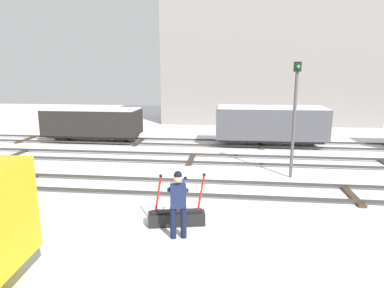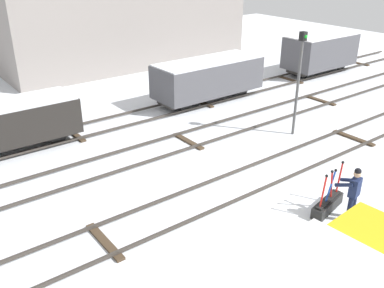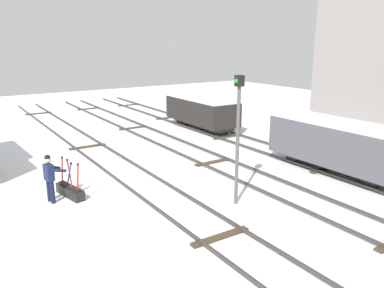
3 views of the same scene
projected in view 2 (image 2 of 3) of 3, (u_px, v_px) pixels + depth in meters
name	position (u px, v px, depth m)	size (l,w,h in m)	color
ground_plane	(256.00, 180.00, 14.99)	(60.00, 60.00, 0.00)	silver
track_main_line	(256.00, 177.00, 14.94)	(44.00, 1.94, 0.18)	#38332D
track_siding_near	(188.00, 140.00, 17.86)	(44.00, 1.94, 0.18)	#38332D
track_siding_far	(144.00, 115.00, 20.47)	(44.00, 1.94, 0.18)	#38332D
switch_lever_frame	(328.00, 203.00, 13.14)	(1.56, 0.66, 1.44)	black
rail_worker	(353.00, 191.00, 12.42)	(0.63, 0.74, 1.74)	#111831
signal_post	(299.00, 75.00, 17.56)	(0.24, 0.32, 4.43)	#4C4C4C
freight_car_back_track	(5.00, 124.00, 16.61)	(5.52, 2.08, 1.99)	#2D2B28
freight_car_near_switch	(208.00, 78.00, 22.17)	(5.95, 2.25, 2.21)	#2D2B28
freight_car_far_end	(320.00, 51.00, 27.17)	(4.90, 2.31, 2.48)	#2D2B28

